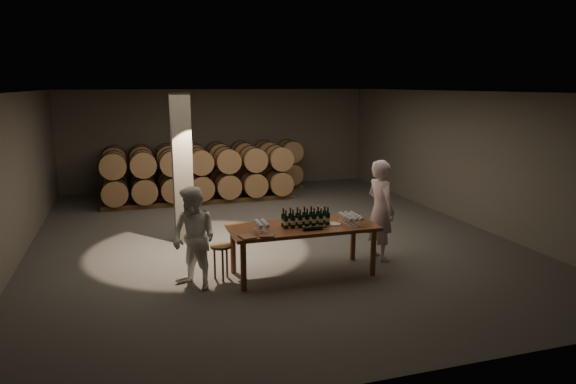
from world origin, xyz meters
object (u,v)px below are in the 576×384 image
object	(u,v)px
bottle_cluster	(306,219)
person_man	(381,210)
notebook_near	(267,236)
stool	(221,251)
tasting_table	(303,231)
plate	(334,224)
person_woman	(194,238)

from	to	relation	value
bottle_cluster	person_man	distance (m)	1.70
notebook_near	stool	xyz separation A→B (m)	(-0.66, 0.63, -0.40)
bottle_cluster	notebook_near	bearing A→B (deg)	-152.24
tasting_table	plate	world-z (taller)	plate
bottle_cluster	plate	distance (m)	0.52
plate	notebook_near	xyz separation A→B (m)	(-1.34, -0.37, 0.01)
tasting_table	bottle_cluster	size ratio (longest dim) A/B	3.01
stool	person_man	bearing A→B (deg)	3.12
notebook_near	stool	size ratio (longest dim) A/B	0.37
person_man	notebook_near	bearing A→B (deg)	97.56
plate	notebook_near	world-z (taller)	notebook_near
bottle_cluster	person_man	size ratio (longest dim) A/B	0.44
notebook_near	person_man	size ratio (longest dim) A/B	0.12
bottle_cluster	notebook_near	xyz separation A→B (m)	(-0.83, -0.44, -0.10)
tasting_table	person_woman	bearing A→B (deg)	-178.08
stool	person_man	world-z (taller)	person_man
tasting_table	stool	bearing A→B (deg)	172.99
tasting_table	stool	xyz separation A→B (m)	(-1.44, 0.18, -0.28)
bottle_cluster	stool	distance (m)	1.58
person_woman	bottle_cluster	bearing A→B (deg)	51.96
tasting_table	bottle_cluster	xyz separation A→B (m)	(0.05, -0.01, 0.22)
notebook_near	person_woman	distance (m)	1.21
plate	person_woman	bearing A→B (deg)	179.69
plate	person_man	bearing A→B (deg)	20.34
tasting_table	notebook_near	size ratio (longest dim) A/B	11.16
stool	person_woman	distance (m)	0.64
tasting_table	plate	xyz separation A→B (m)	(0.55, -0.08, 0.11)
tasting_table	person_man	xyz separation A→B (m)	(1.71, 0.35, 0.18)
person_woman	tasting_table	bearing A→B (deg)	52.40
plate	person_man	world-z (taller)	person_man
plate	person_man	xyz separation A→B (m)	(1.15, 0.43, 0.07)
plate	notebook_near	bearing A→B (deg)	-164.44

